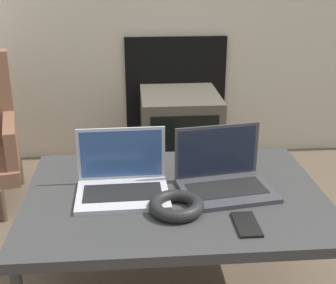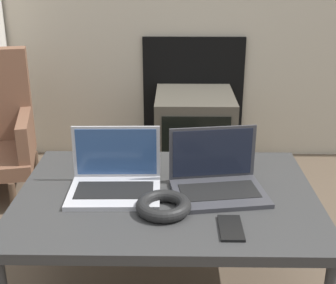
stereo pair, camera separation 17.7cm
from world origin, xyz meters
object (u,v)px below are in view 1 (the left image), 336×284
object	(u,v)px
tv	(180,133)
phone	(246,224)
laptop_right	(223,177)
laptop_left	(122,180)
headphones	(176,206)

from	to	relation	value
tv	phone	bearing A→B (deg)	-87.68
phone	laptop_right	bearing A→B (deg)	95.08
laptop_left	headphones	distance (m)	0.24
laptop_left	phone	world-z (taller)	laptop_left
laptop_right	phone	bearing A→B (deg)	-93.63
laptop_right	phone	distance (m)	0.27
headphones	tv	distance (m)	1.36
phone	tv	size ratio (longest dim) A/B	0.28
laptop_left	laptop_right	world-z (taller)	same
headphones	phone	size ratio (longest dim) A/B	1.27
headphones	laptop_right	bearing A→B (deg)	40.23
laptop_right	phone	world-z (taller)	laptop_right
laptop_left	phone	xyz separation A→B (m)	(0.39, -0.27, -0.04)
headphones	phone	xyz separation A→B (m)	(0.21, -0.11, -0.02)
laptop_right	phone	xyz separation A→B (m)	(0.02, -0.27, -0.04)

